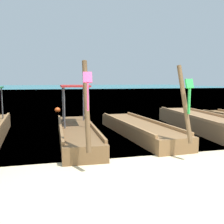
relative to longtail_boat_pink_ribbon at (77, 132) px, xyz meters
name	(u,v)px	position (x,y,z in m)	size (l,w,h in m)	color
ground	(156,180)	(1.18, -4.07, -0.32)	(120.00, 120.00, 0.00)	beige
sea_water	(54,89)	(1.18, 57.64, -0.31)	(120.00, 120.00, 0.00)	#147A89
longtail_boat_pink_ribbon	(77,132)	(0.00, 0.00, 0.00)	(1.36, 6.12, 2.58)	brown
longtail_boat_green_ribbon	(139,129)	(2.41, 0.27, -0.06)	(1.61, 6.31, 2.52)	brown
longtail_boat_turquoise_ribbon	(202,123)	(5.30, 0.52, 0.01)	(1.79, 6.97, 2.94)	olive
mooring_buoy_near	(57,110)	(-0.30, 8.08, -0.13)	(0.36, 0.36, 0.36)	#EA5119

